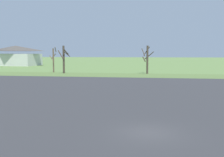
{
  "coord_description": "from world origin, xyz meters",
  "views": [
    {
      "loc": [
        0.13,
        -18.03,
        5.72
      ],
      "look_at": [
        -5.66,
        19.92,
        1.85
      ],
      "focal_mm": 41.27,
      "sensor_mm": 36.0,
      "label": 1
    }
  ],
  "objects": [
    {
      "name": "ground_plane",
      "position": [
        0.0,
        0.0,
        0.0
      ],
      "size": [
        600.0,
        600.0,
        0.0
      ],
      "primitive_type": "plane",
      "color": "#607F42"
    },
    {
      "name": "asphalt_apron",
      "position": [
        0.0,
        15.11,
        0.03
      ],
      "size": [
        109.37,
        50.37,
        0.05
      ],
      "primitive_type": "cube",
      "color": "#333335",
      "rests_on": "ground"
    },
    {
      "name": "grass_verge_strip",
      "position": [
        0.0,
        46.3,
        0.03
      ],
      "size": [
        169.37,
        12.0,
        0.06
      ],
      "primitive_type": "cube",
      "color": "#587239",
      "rests_on": "ground"
    },
    {
      "name": "bare_tree_far_left",
      "position": [
        -27.57,
        52.32,
        3.74
      ],
      "size": [
        1.88,
        1.93,
        7.34
      ],
      "color": "brown",
      "rests_on": "ground"
    },
    {
      "name": "bare_tree_left_of_center",
      "position": [
        -23.52,
        49.53,
        4.11
      ],
      "size": [
        3.24,
        2.3,
        7.59
      ],
      "color": "#42382D",
      "rests_on": "ground"
    },
    {
      "name": "bare_tree_center",
      "position": [
        -1.0,
        51.5,
        4.1
      ],
      "size": [
        3.38,
        3.38,
        7.57
      ],
      "color": "#42382D",
      "rests_on": "ground"
    },
    {
      "name": "visitor_building",
      "position": [
        -59.31,
        88.47,
        4.27
      ],
      "size": [
        21.02,
        14.72,
        8.78
      ],
      "color": "beige",
      "rests_on": "ground"
    }
  ]
}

